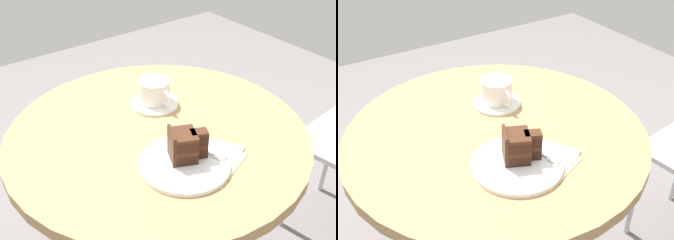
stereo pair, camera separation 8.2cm
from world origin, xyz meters
The scene contains 8 objects.
cafe_table centered at (0.00, 0.00, 0.59)m, with size 0.86×0.86×0.70m.
saucer centered at (-0.12, 0.08, 0.70)m, with size 0.15×0.15×0.01m.
coffee_cup centered at (-0.13, 0.08, 0.74)m, with size 0.13×0.10×0.07m.
teaspoon centered at (-0.17, 0.08, 0.71)m, with size 0.05×0.09×0.00m.
cake_plate centered at (0.17, -0.04, 0.70)m, with size 0.23×0.23×0.01m.
cake_slice centered at (0.15, -0.03, 0.75)m, with size 0.09×0.11×0.08m.
fork centered at (0.18, 0.03, 0.71)m, with size 0.13×0.06×0.00m.
napkin centered at (0.18, 0.03, 0.70)m, with size 0.21×0.22×0.00m.
Camera 2 is at (0.85, -0.50, 1.37)m, focal length 45.00 mm.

